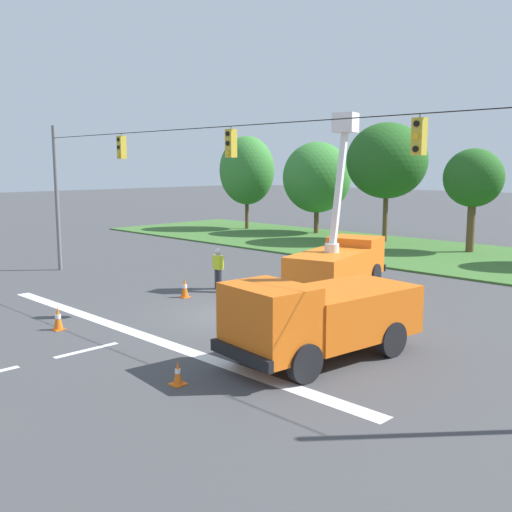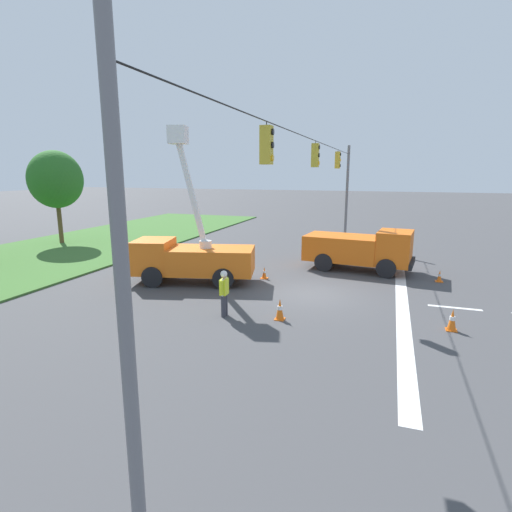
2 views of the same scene
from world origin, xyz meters
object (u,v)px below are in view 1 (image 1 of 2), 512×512
at_px(utility_truck_bucket_lift, 339,259).
at_px(traffic_cone_near_bucket, 58,318).
at_px(traffic_cone_foreground_right, 185,288).
at_px(traffic_cone_mid_left, 324,302).
at_px(tree_far_west, 247,170).
at_px(utility_truck_support_near, 320,316).
at_px(tree_centre, 387,161).
at_px(traffic_cone_mid_right, 178,373).
at_px(road_worker, 218,266).
at_px(tree_west, 317,177).
at_px(tree_east, 473,179).

distance_m(utility_truck_bucket_lift, traffic_cone_near_bucket, 11.72).
relative_size(traffic_cone_foreground_right, traffic_cone_mid_left, 1.29).
distance_m(traffic_cone_foreground_right, traffic_cone_mid_left, 5.80).
xyz_separation_m(tree_far_west, utility_truck_support_near, (25.06, -21.50, -3.60)).
height_order(tree_centre, traffic_cone_near_bucket, tree_centre).
height_order(traffic_cone_foreground_right, traffic_cone_mid_right, traffic_cone_foreground_right).
bearing_deg(tree_centre, road_worker, -79.17).
xyz_separation_m(tree_west, traffic_cone_mid_right, (17.91, -27.11, -4.04)).
bearing_deg(utility_truck_support_near, tree_centre, 119.13).
xyz_separation_m(tree_far_west, tree_west, (5.96, 1.64, -0.49)).
bearing_deg(traffic_cone_mid_right, tree_west, 123.45).
bearing_deg(traffic_cone_near_bucket, tree_centre, 100.15).
height_order(tree_far_west, tree_west, tree_far_west).
height_order(utility_truck_support_near, road_worker, utility_truck_support_near).
xyz_separation_m(utility_truck_bucket_lift, traffic_cone_mid_left, (1.80, -3.21, -1.07)).
bearing_deg(traffic_cone_mid_left, traffic_cone_near_bucket, -118.57).
distance_m(tree_east, traffic_cone_mid_right, 26.63).
relative_size(utility_truck_bucket_lift, utility_truck_support_near, 1.23).
relative_size(traffic_cone_mid_left, traffic_cone_near_bucket, 0.80).
xyz_separation_m(tree_east, traffic_cone_mid_left, (2.75, -17.40, -4.18)).
distance_m(tree_west, tree_centre, 6.72).
distance_m(tree_centre, traffic_cone_near_bucket, 27.09).
bearing_deg(road_worker, traffic_cone_mid_right, -46.34).
distance_m(utility_truck_bucket_lift, road_worker, 5.15).
bearing_deg(utility_truck_support_near, traffic_cone_near_bucket, -154.71).
relative_size(utility_truck_bucket_lift, traffic_cone_mid_left, 12.01).
bearing_deg(tree_east, traffic_cone_foreground_right, -97.49).
distance_m(traffic_cone_mid_left, traffic_cone_mid_right, 8.71).
relative_size(tree_west, traffic_cone_mid_left, 11.35).
distance_m(utility_truck_support_near, traffic_cone_near_bucket, 8.71).
bearing_deg(utility_truck_support_near, traffic_cone_mid_right, -106.67).
bearing_deg(traffic_cone_foreground_right, tree_centre, 100.60).
xyz_separation_m(tree_west, tree_east, (12.96, -1.28, 0.15)).
relative_size(tree_centre, traffic_cone_near_bucket, 10.47).
bearing_deg(traffic_cone_foreground_right, utility_truck_bucket_lift, 57.26).
distance_m(tree_far_west, traffic_cone_mid_right, 35.20).
distance_m(road_worker, traffic_cone_mid_right, 11.40).
height_order(road_worker, traffic_cone_foreground_right, road_worker).
relative_size(road_worker, traffic_cone_near_bucket, 2.29).
relative_size(tree_centre, traffic_cone_foreground_right, 10.13).
distance_m(tree_west, road_worker, 21.65).
xyz_separation_m(tree_centre, utility_truck_support_near, (12.53, -22.47, -4.33)).
height_order(utility_truck_bucket_lift, road_worker, utility_truck_bucket_lift).
relative_size(tree_far_west, utility_truck_support_near, 1.26).
distance_m(tree_far_west, tree_centre, 12.60).
bearing_deg(tree_west, tree_centre, -5.83).
xyz_separation_m(tree_east, utility_truck_support_near, (6.14, -21.86, -3.26)).
bearing_deg(traffic_cone_mid_left, utility_truck_bucket_lift, 119.29).
relative_size(tree_east, traffic_cone_mid_right, 10.43).
relative_size(tree_west, utility_truck_bucket_lift, 0.94).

